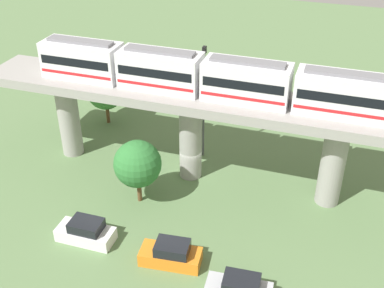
% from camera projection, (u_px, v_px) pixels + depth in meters
% --- Properties ---
extents(ground_plane, '(120.00, 120.00, 0.00)m').
position_uv_depth(ground_plane, '(191.00, 175.00, 42.48)').
color(ground_plane, '#5B7A4C').
extents(viaduct, '(5.20, 35.80, 7.98)m').
position_uv_depth(viaduct, '(191.00, 112.00, 39.23)').
color(viaduct, '#999691').
rests_on(viaduct, ground).
extents(train, '(2.64, 27.45, 3.24)m').
position_uv_depth(train, '(202.00, 76.00, 37.24)').
color(train, silver).
rests_on(train, viaduct).
extents(parked_car_white, '(1.86, 4.23, 1.76)m').
position_uv_depth(parked_car_white, '(86.00, 232.00, 35.04)').
color(parked_car_white, white).
rests_on(parked_car_white, ground).
extents(parked_car_orange, '(2.25, 4.37, 1.76)m').
position_uv_depth(parked_car_orange, '(171.00, 254.00, 33.10)').
color(parked_car_orange, orange).
rests_on(parked_car_orange, ground).
extents(tree_near_viaduct, '(3.77, 3.77, 5.43)m').
position_uv_depth(tree_near_viaduct, '(138.00, 164.00, 37.56)').
color(tree_near_viaduct, brown).
rests_on(tree_near_viaduct, ground).
extents(tree_mid_lot, '(3.82, 3.82, 5.53)m').
position_uv_depth(tree_mid_lot, '(105.00, 91.00, 48.70)').
color(tree_mid_lot, brown).
rests_on(tree_mid_lot, ground).
extents(tree_far_corner, '(3.03, 3.03, 5.04)m').
position_uv_depth(tree_far_corner, '(135.00, 69.00, 53.80)').
color(tree_far_corner, brown).
rests_on(tree_far_corner, ground).
extents(signal_post, '(0.44, 0.28, 10.58)m').
position_uv_depth(signal_post, '(204.00, 99.00, 42.17)').
color(signal_post, '#4C4C51').
rests_on(signal_post, ground).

